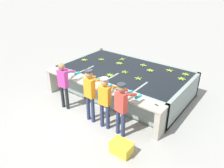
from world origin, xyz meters
TOP-DOWN VIEW (x-y plane):
  - ground_plane at (0.00, 0.00)m, footprint 80.00×80.00m
  - wash_tank at (0.00, 1.81)m, footprint 4.60×2.73m
  - work_ledge at (0.00, 0.23)m, footprint 4.60×0.45m
  - worker_0 at (-0.94, -0.30)m, footprint 0.44×0.72m
  - worker_1 at (0.22, -0.32)m, footprint 0.43×0.73m
  - worker_2 at (0.77, -0.31)m, footprint 0.45×0.73m
  - worker_3 at (1.32, -0.32)m, footprint 0.48×0.74m
  - banana_bunch_floating_0 at (1.92, 2.68)m, footprint 0.28×0.28m
  - banana_bunch_floating_1 at (-0.67, 2.58)m, footprint 0.25×0.25m
  - banana_bunch_floating_2 at (-1.85, 1.59)m, footprint 0.28×0.28m
  - banana_bunch_floating_3 at (1.34, 2.66)m, footprint 0.26×0.28m
  - banana_bunch_floating_4 at (-0.52, 2.15)m, footprint 0.28×0.28m
  - banana_bunch_floating_5 at (-0.13, 1.05)m, footprint 0.28×0.28m
  - banana_bunch_floating_6 at (0.80, 1.40)m, footprint 0.28×0.27m
  - banana_bunch_floating_7 at (0.78, 2.24)m, footprint 0.28×0.28m
  - banana_bunch_floating_8 at (0.34, 2.53)m, footprint 0.28×0.28m
  - banana_bunch_floating_9 at (1.95, 2.25)m, footprint 0.28×0.27m
  - banana_bunch_floating_10 at (0.14, 1.56)m, footprint 0.27×0.28m
  - banana_bunch_floating_11 at (-1.34, 2.04)m, footprint 0.28×0.28m
  - knife_0 at (-1.75, 0.13)m, footprint 0.24×0.29m
  - knife_1 at (2.09, 0.27)m, footprint 0.34×0.13m
  - crate at (1.75, -0.91)m, footprint 0.55×0.39m

SIDE VIEW (x-z plane):
  - ground_plane at x=0.00m, z-range 0.00..0.00m
  - crate at x=1.75m, z-range 0.00..0.33m
  - wash_tank at x=0.00m, z-range -0.01..0.91m
  - work_ledge at x=0.00m, z-range 0.19..1.11m
  - knife_0 at x=-1.75m, z-range 0.91..0.93m
  - knife_1 at x=2.09m, z-range 0.91..0.93m
  - banana_bunch_floating_2 at x=-1.85m, z-range 0.89..0.97m
  - banana_bunch_floating_4 at x=-0.52m, z-range 0.89..0.97m
  - banana_bunch_floating_5 at x=-0.13m, z-range 0.89..0.97m
  - banana_bunch_floating_7 at x=0.78m, z-range 0.89..0.97m
  - banana_bunch_floating_0 at x=1.92m, z-range 0.89..0.97m
  - banana_bunch_floating_9 at x=1.95m, z-range 0.89..0.97m
  - banana_bunch_floating_11 at x=-1.34m, z-range 0.89..0.97m
  - banana_bunch_floating_3 at x=1.34m, z-range 0.89..0.97m
  - banana_bunch_floating_6 at x=0.80m, z-range 0.89..0.97m
  - banana_bunch_floating_10 at x=0.14m, z-range 0.89..0.97m
  - banana_bunch_floating_1 at x=-0.67m, z-range 0.89..0.97m
  - banana_bunch_floating_8 at x=0.34m, z-range 0.89..0.97m
  - worker_0 at x=-0.94m, z-range 0.15..1.75m
  - worker_3 at x=1.32m, z-range 0.16..1.75m
  - worker_2 at x=0.77m, z-range 0.16..1.75m
  - worker_1 at x=0.22m, z-range 0.18..1.86m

